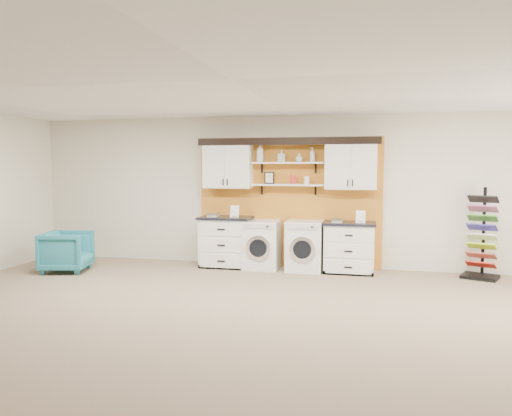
% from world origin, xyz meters
% --- Properties ---
extents(floor, '(10.00, 10.00, 0.00)m').
position_xyz_m(floor, '(0.00, 0.00, 0.00)').
color(floor, '#856E5A').
rests_on(floor, ground).
extents(ceiling, '(10.00, 10.00, 0.00)m').
position_xyz_m(ceiling, '(0.00, 0.00, 2.80)').
color(ceiling, white).
rests_on(ceiling, wall_back).
extents(wall_back, '(10.00, 0.00, 10.00)m').
position_xyz_m(wall_back, '(0.00, 4.00, 1.40)').
color(wall_back, beige).
rests_on(wall_back, floor).
extents(accent_panel, '(3.40, 0.07, 2.40)m').
position_xyz_m(accent_panel, '(0.00, 3.96, 1.20)').
color(accent_panel, '#BE7320').
rests_on(accent_panel, wall_back).
extents(upper_cabinet_left, '(0.90, 0.35, 0.84)m').
position_xyz_m(upper_cabinet_left, '(-1.13, 3.79, 1.88)').
color(upper_cabinet_left, white).
rests_on(upper_cabinet_left, wall_back).
extents(upper_cabinet_right, '(0.90, 0.35, 0.84)m').
position_xyz_m(upper_cabinet_right, '(1.13, 3.79, 1.88)').
color(upper_cabinet_right, white).
rests_on(upper_cabinet_right, wall_back).
extents(shelf_lower, '(1.32, 0.28, 0.03)m').
position_xyz_m(shelf_lower, '(0.00, 3.80, 1.53)').
color(shelf_lower, white).
rests_on(shelf_lower, wall_back).
extents(shelf_upper, '(1.32, 0.28, 0.03)m').
position_xyz_m(shelf_upper, '(0.00, 3.80, 1.93)').
color(shelf_upper, white).
rests_on(shelf_upper, wall_back).
extents(crown_molding, '(3.30, 0.41, 0.13)m').
position_xyz_m(crown_molding, '(0.00, 3.81, 2.33)').
color(crown_molding, black).
rests_on(crown_molding, wall_back).
extents(picture_frame, '(0.18, 0.02, 0.22)m').
position_xyz_m(picture_frame, '(-0.35, 3.85, 1.66)').
color(picture_frame, black).
rests_on(picture_frame, shelf_lower).
extents(canister_red, '(0.11, 0.11, 0.16)m').
position_xyz_m(canister_red, '(0.10, 3.80, 1.62)').
color(canister_red, red).
rests_on(canister_red, shelf_lower).
extents(canister_cream, '(0.10, 0.10, 0.14)m').
position_xyz_m(canister_cream, '(0.35, 3.80, 1.61)').
color(canister_cream, silver).
rests_on(canister_cream, shelf_lower).
extents(base_cabinet_left, '(0.96, 0.66, 0.94)m').
position_xyz_m(base_cabinet_left, '(-1.13, 3.64, 0.47)').
color(base_cabinet_left, white).
rests_on(base_cabinet_left, floor).
extents(base_cabinet_right, '(0.91, 0.66, 0.89)m').
position_xyz_m(base_cabinet_right, '(1.13, 3.64, 0.45)').
color(base_cabinet_right, white).
rests_on(base_cabinet_right, floor).
extents(washer, '(0.63, 0.71, 0.88)m').
position_xyz_m(washer, '(-0.44, 3.64, 0.44)').
color(washer, white).
rests_on(washer, floor).
extents(dryer, '(0.64, 0.71, 0.89)m').
position_xyz_m(dryer, '(0.34, 3.64, 0.45)').
color(dryer, white).
rests_on(dryer, floor).
extents(sample_rack, '(0.69, 0.64, 1.52)m').
position_xyz_m(sample_rack, '(3.30, 3.67, 0.50)').
color(sample_rack, black).
rests_on(sample_rack, floor).
extents(armchair, '(0.94, 0.92, 0.72)m').
position_xyz_m(armchair, '(-3.77, 2.60, 0.36)').
color(armchair, teal).
rests_on(armchair, floor).
extents(soap_bottle_a, '(0.17, 0.17, 0.34)m').
position_xyz_m(soap_bottle_a, '(-0.51, 3.80, 2.12)').
color(soap_bottle_a, silver).
rests_on(soap_bottle_a, shelf_upper).
extents(soap_bottle_b, '(0.14, 0.14, 0.22)m').
position_xyz_m(soap_bottle_b, '(-0.12, 3.80, 2.05)').
color(soap_bottle_b, silver).
rests_on(soap_bottle_b, shelf_upper).
extents(soap_bottle_c, '(0.17, 0.17, 0.16)m').
position_xyz_m(soap_bottle_c, '(0.21, 3.80, 2.02)').
color(soap_bottle_c, silver).
rests_on(soap_bottle_c, shelf_upper).
extents(soap_bottle_d, '(0.14, 0.13, 0.26)m').
position_xyz_m(soap_bottle_d, '(0.45, 3.80, 2.08)').
color(soap_bottle_d, silver).
rests_on(soap_bottle_d, shelf_upper).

